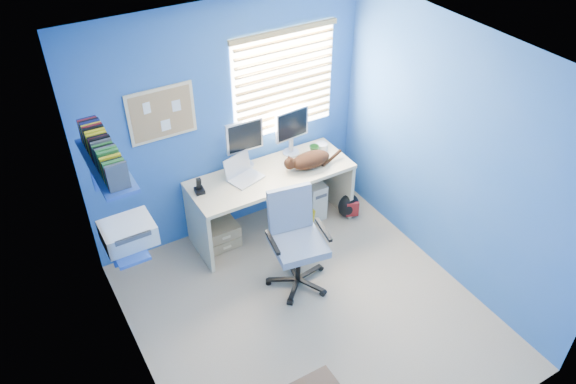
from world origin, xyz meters
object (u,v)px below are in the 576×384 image
laptop (245,170)px  cat (311,160)px  desk (271,202)px  tower_pc (310,195)px  office_chair (296,252)px

laptop → cat: size_ratio=0.74×
desk → tower_pc: size_ratio=3.84×
cat → tower_pc: bearing=63.7°
desk → tower_pc: desk is taller
desk → tower_pc: bearing=5.0°
office_chair → laptop: bearing=96.2°
tower_pc → office_chair: (-0.70, -0.85, 0.15)m
laptop → office_chair: office_chair is taller
desk → tower_pc: (0.53, 0.05, -0.14)m
desk → office_chair: bearing=-102.2°
laptop → cat: bearing=-27.5°
laptop → desk: bearing=-25.6°
laptop → office_chair: (0.09, -0.85, -0.48)m
desk → cat: bearing=-12.1°
cat → office_chair: 1.04m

